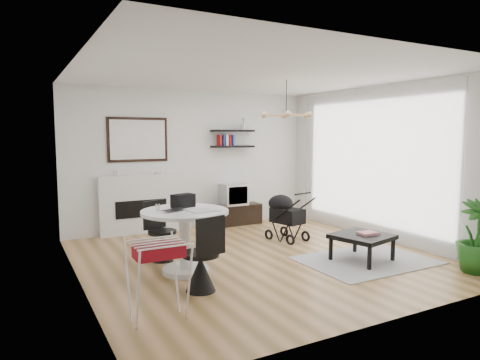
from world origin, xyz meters
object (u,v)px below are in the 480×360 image
drying_rack (158,279)px  potted_plant (478,237)px  crt_tv (233,194)px  stroller (285,218)px  tv_console (235,215)px  fireplace (140,197)px  dining_table (185,232)px  coffee_table (362,237)px

drying_rack → potted_plant: 4.25m
crt_tv → drying_rack: size_ratio=0.62×
stroller → tv_console: bearing=84.0°
crt_tv → drying_rack: crt_tv is taller
fireplace → dining_table: 2.56m
stroller → potted_plant: potted_plant is taller
dining_table → potted_plant: 3.90m
crt_tv → potted_plant: size_ratio=0.51×
tv_console → coffee_table: 3.19m
coffee_table → dining_table: bearing=163.7°
fireplace → stroller: (2.11, -1.68, -0.31)m
tv_console → potted_plant: potted_plant is taller
drying_rack → stroller: 3.67m
fireplace → drying_rack: (-0.87, -3.83, -0.26)m
drying_rack → potted_plant: potted_plant is taller
crt_tv → drying_rack: (-2.75, -3.70, -0.21)m
crt_tv → dining_table: (-1.98, -2.43, -0.07)m
tv_console → stroller: 1.57m
tv_console → potted_plant: 4.51m
potted_plant → tv_console: bearing=108.6°
fireplace → crt_tv: fireplace is taller
crt_tv → dining_table: size_ratio=0.43×
tv_console → coffee_table: bearing=-81.8°
potted_plant → drying_rack: bearing=172.3°
drying_rack → stroller: bearing=36.0°
stroller → potted_plant: (1.24, -2.72, 0.11)m
potted_plant → fireplace: bearing=127.3°
dining_table → drying_rack: size_ratio=1.44×
drying_rack → coffee_table: (3.23, 0.55, -0.07)m
potted_plant → coffee_table: bearing=131.3°
drying_rack → stroller: size_ratio=0.91×
drying_rack → tv_console: bearing=53.2°
crt_tv → potted_plant: 4.51m
fireplace → coffee_table: bearing=-54.1°
crt_tv → potted_plant: (1.46, -4.27, -0.15)m
drying_rack → coffee_table: size_ratio=0.90×
tv_console → stroller: stroller is taller
dining_table → tv_console: bearing=50.5°
coffee_table → drying_rack: bearing=-170.3°
stroller → potted_plant: bearing=-78.7°
crt_tv → fireplace: bearing=176.1°
potted_plant → dining_table: bearing=151.9°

